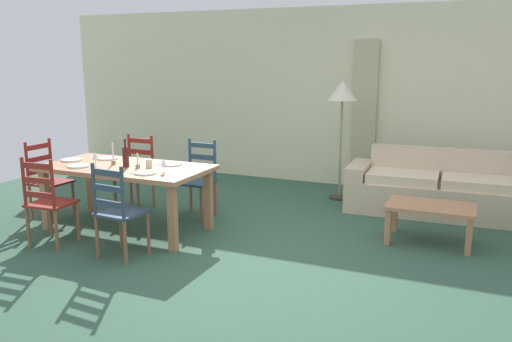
# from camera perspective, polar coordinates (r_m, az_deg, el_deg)

# --- Properties ---
(ground_plane) EXTENTS (9.60, 9.60, 0.02)m
(ground_plane) POSITION_cam_1_polar(r_m,az_deg,el_deg) (5.49, -1.28, -8.68)
(ground_plane) COLOR #335742
(wall_far) EXTENTS (9.60, 0.16, 2.70)m
(wall_far) POSITION_cam_1_polar(r_m,az_deg,el_deg) (8.27, 8.42, 7.90)
(wall_far) COLOR beige
(wall_far) RESTS_ON ground_plane
(curtain_panel_left) EXTENTS (0.35, 0.08, 2.20)m
(curtain_panel_left) POSITION_cam_1_polar(r_m,az_deg,el_deg) (8.03, 11.63, 5.87)
(curtain_panel_left) COLOR #BDB58B
(curtain_panel_left) RESTS_ON ground_plane
(dining_table) EXTENTS (1.90, 0.96, 0.75)m
(dining_table) POSITION_cam_1_polar(r_m,az_deg,el_deg) (6.14, -13.91, -0.24)
(dining_table) COLOR #B47853
(dining_table) RESTS_ON ground_plane
(dining_chair_near_left) EXTENTS (0.45, 0.43, 0.96)m
(dining_chair_near_left) POSITION_cam_1_polar(r_m,az_deg,el_deg) (5.90, -21.59, -3.11)
(dining_chair_near_left) COLOR maroon
(dining_chair_near_left) RESTS_ON ground_plane
(dining_chair_near_right) EXTENTS (0.45, 0.43, 0.96)m
(dining_chair_near_right) POSITION_cam_1_polar(r_m,az_deg,el_deg) (5.34, -14.71, -4.19)
(dining_chair_near_right) COLOR #2F4154
(dining_chair_near_right) RESTS_ON ground_plane
(dining_chair_far_left) EXTENTS (0.42, 0.40, 0.96)m
(dining_chair_far_left) POSITION_cam_1_polar(r_m,az_deg,el_deg) (7.06, -12.84, -0.14)
(dining_chair_far_left) COLOR maroon
(dining_chair_far_left) RESTS_ON ground_plane
(dining_chair_far_right) EXTENTS (0.43, 0.41, 0.96)m
(dining_chair_far_right) POSITION_cam_1_polar(r_m,az_deg,el_deg) (6.56, -6.32, -0.84)
(dining_chair_far_right) COLOR #2C465B
(dining_chair_far_right) RESTS_ON ground_plane
(dining_chair_head_west) EXTENTS (0.42, 0.44, 0.96)m
(dining_chair_head_west) POSITION_cam_1_polar(r_m,az_deg,el_deg) (6.96, -21.64, -0.87)
(dining_chair_head_west) COLOR maroon
(dining_chair_head_west) RESTS_ON ground_plane
(dinner_plate_near_left) EXTENTS (0.24, 0.24, 0.02)m
(dinner_plate_near_left) POSITION_cam_1_polar(r_m,az_deg,el_deg) (6.22, -18.65, 0.53)
(dinner_plate_near_left) COLOR white
(dinner_plate_near_left) RESTS_ON dining_table
(fork_near_left) EXTENTS (0.03, 0.17, 0.01)m
(fork_near_left) POSITION_cam_1_polar(r_m,az_deg,el_deg) (6.32, -19.65, 0.58)
(fork_near_left) COLOR silver
(fork_near_left) RESTS_ON dining_table
(dinner_plate_near_right) EXTENTS (0.24, 0.24, 0.02)m
(dinner_plate_near_right) POSITION_cam_1_polar(r_m,az_deg,el_deg) (5.66, -11.86, -0.19)
(dinner_plate_near_right) COLOR white
(dinner_plate_near_right) RESTS_ON dining_table
(fork_near_right) EXTENTS (0.03, 0.17, 0.01)m
(fork_near_right) POSITION_cam_1_polar(r_m,az_deg,el_deg) (5.75, -13.08, -0.12)
(fork_near_right) COLOR silver
(fork_near_right) RESTS_ON dining_table
(dinner_plate_far_left) EXTENTS (0.24, 0.24, 0.02)m
(dinner_plate_far_left) POSITION_cam_1_polar(r_m,az_deg,el_deg) (6.59, -15.75, 1.33)
(dinner_plate_far_left) COLOR white
(dinner_plate_far_left) RESTS_ON dining_table
(fork_far_left) EXTENTS (0.02, 0.17, 0.01)m
(fork_far_left) POSITION_cam_1_polar(r_m,az_deg,el_deg) (6.68, -16.75, 1.37)
(fork_far_left) COLOR silver
(fork_far_left) RESTS_ON dining_table
(dinner_plate_far_right) EXTENTS (0.24, 0.24, 0.02)m
(dinner_plate_far_right) POSITION_cam_1_polar(r_m,az_deg,el_deg) (6.06, -9.14, 0.73)
(dinner_plate_far_right) COLOR white
(dinner_plate_far_right) RESTS_ON dining_table
(fork_far_right) EXTENTS (0.03, 0.17, 0.01)m
(fork_far_right) POSITION_cam_1_polar(r_m,az_deg,el_deg) (6.15, -10.31, 0.79)
(fork_far_right) COLOR silver
(fork_far_right) RESTS_ON dining_table
(dinner_plate_head_west) EXTENTS (0.24, 0.24, 0.02)m
(dinner_plate_head_west) POSITION_cam_1_polar(r_m,az_deg,el_deg) (6.62, -19.33, 1.15)
(dinner_plate_head_west) COLOR white
(dinner_plate_head_west) RESTS_ON dining_table
(fork_head_west) EXTENTS (0.02, 0.17, 0.01)m
(fork_head_west) POSITION_cam_1_polar(r_m,az_deg,el_deg) (6.72, -20.27, 1.19)
(fork_head_west) COLOR silver
(fork_head_west) RESTS_ON dining_table
(wine_bottle) EXTENTS (0.07, 0.07, 0.32)m
(wine_bottle) POSITION_cam_1_polar(r_m,az_deg,el_deg) (6.03, -13.92, 1.53)
(wine_bottle) COLOR #471919
(wine_bottle) RESTS_ON dining_table
(wine_glass_near_left) EXTENTS (0.06, 0.06, 0.16)m
(wine_glass_near_left) POSITION_cam_1_polar(r_m,az_deg,el_deg) (6.18, -17.02, 1.52)
(wine_glass_near_left) COLOR white
(wine_glass_near_left) RESTS_ON dining_table
(wine_glass_near_right) EXTENTS (0.06, 0.06, 0.16)m
(wine_glass_near_right) POSITION_cam_1_polar(r_m,az_deg,el_deg) (5.64, -9.95, 0.90)
(wine_glass_near_right) COLOR white
(wine_glass_near_right) RESTS_ON dining_table
(coffee_cup_primary) EXTENTS (0.07, 0.07, 0.09)m
(coffee_cup_primary) POSITION_cam_1_polar(r_m,az_deg,el_deg) (5.97, -11.49, 0.82)
(coffee_cup_primary) COLOR beige
(coffee_cup_primary) RESTS_ON dining_table
(candle_tall) EXTENTS (0.05, 0.05, 0.25)m
(candle_tall) POSITION_cam_1_polar(r_m,az_deg,el_deg) (6.23, -15.18, 1.33)
(candle_tall) COLOR #998C66
(candle_tall) RESTS_ON dining_table
(candle_short) EXTENTS (0.05, 0.05, 0.16)m
(candle_short) POSITION_cam_1_polar(r_m,az_deg,el_deg) (5.96, -12.67, 0.73)
(candle_short) COLOR #998C66
(candle_short) RESTS_ON dining_table
(couch) EXTENTS (2.31, 0.90, 0.80)m
(couch) POSITION_cam_1_polar(r_m,az_deg,el_deg) (7.09, 19.23, -2.01)
(couch) COLOR beige
(couch) RESTS_ON ground_plane
(coffee_table) EXTENTS (0.90, 0.56, 0.42)m
(coffee_table) POSITION_cam_1_polar(r_m,az_deg,el_deg) (5.90, 18.36, -4.09)
(coffee_table) COLOR #B47853
(coffee_table) RESTS_ON ground_plane
(standing_lamp) EXTENTS (0.40, 0.40, 1.64)m
(standing_lamp) POSITION_cam_1_polar(r_m,az_deg,el_deg) (7.31, 9.33, 7.81)
(standing_lamp) COLOR #332D28
(standing_lamp) RESTS_ON ground_plane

